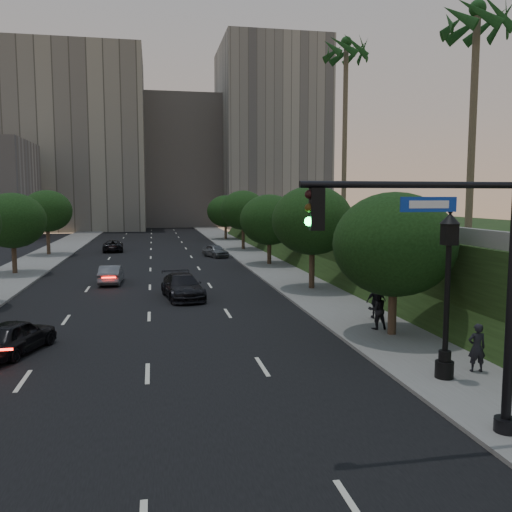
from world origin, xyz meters
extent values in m
plane|color=black|center=(0.00, 0.00, 0.00)|extent=(160.00, 160.00, 0.00)
cube|color=black|center=(0.00, 30.00, 0.01)|extent=(16.00, 140.00, 0.02)
cube|color=slate|center=(10.25, 30.00, 0.07)|extent=(4.50, 140.00, 0.15)
cube|color=slate|center=(-10.25, 30.00, 0.07)|extent=(4.50, 140.00, 0.15)
cube|color=black|center=(22.00, 28.00, 2.00)|extent=(18.00, 90.00, 4.00)
cube|color=slate|center=(13.50, 28.00, 4.35)|extent=(0.35, 90.00, 0.70)
cube|color=gray|center=(-14.00, 92.00, 16.00)|extent=(26.00, 20.00, 32.00)
cube|color=#A49D96|center=(6.00, 102.00, 13.00)|extent=(22.00, 18.00, 26.00)
cube|color=gray|center=(24.00, 96.00, 18.00)|extent=(20.00, 22.00, 36.00)
cylinder|color=#38281C|center=(10.30, 8.00, 1.43)|extent=(0.36, 0.36, 2.86)
ellipsoid|color=black|center=(10.30, 8.00, 4.03)|extent=(5.20, 5.20, 4.42)
cylinder|color=#38281C|center=(10.30, 20.00, 1.61)|extent=(0.36, 0.36, 3.21)
ellipsoid|color=black|center=(10.30, 20.00, 4.53)|extent=(5.20, 5.20, 4.42)
cylinder|color=#38281C|center=(10.30, 33.00, 1.43)|extent=(0.36, 0.36, 2.86)
ellipsoid|color=black|center=(10.30, 33.00, 4.03)|extent=(5.20, 5.20, 4.42)
cylinder|color=#38281C|center=(10.30, 47.00, 1.61)|extent=(0.36, 0.36, 3.21)
ellipsoid|color=black|center=(10.30, 47.00, 4.53)|extent=(5.20, 5.20, 4.42)
cylinder|color=#38281C|center=(10.30, 62.00, 1.43)|extent=(0.36, 0.36, 2.86)
ellipsoid|color=black|center=(10.30, 62.00, 4.03)|extent=(5.20, 5.20, 4.42)
cylinder|color=#38281C|center=(-10.30, 31.00, 1.50)|extent=(0.36, 0.36, 2.99)
ellipsoid|color=black|center=(-10.30, 31.00, 4.22)|extent=(5.00, 5.00, 4.25)
cylinder|color=#38281C|center=(-10.30, 45.00, 1.63)|extent=(0.36, 0.36, 3.26)
ellipsoid|color=black|center=(-10.30, 45.00, 4.59)|extent=(5.00, 5.00, 4.25)
cylinder|color=#4C4233|center=(17.50, 14.00, 10.00)|extent=(0.40, 0.40, 12.00)
cylinder|color=#4C4233|center=(16.00, 30.00, 11.25)|extent=(0.40, 0.40, 14.50)
cylinder|color=black|center=(8.89, -1.66, 3.50)|extent=(0.24, 0.24, 7.00)
cylinder|color=black|center=(8.89, -1.66, 0.25)|extent=(0.56, 0.56, 0.50)
cylinder|color=black|center=(6.19, -1.66, 6.30)|extent=(5.40, 0.16, 0.16)
cube|color=black|center=(3.89, -1.66, 5.75)|extent=(0.32, 0.22, 0.95)
sphere|color=black|center=(3.71, -1.66, 6.08)|extent=(0.20, 0.20, 0.20)
sphere|color=#3F2B0A|center=(3.71, -1.66, 5.78)|extent=(0.20, 0.20, 0.20)
sphere|color=#19F24C|center=(3.71, -1.66, 5.48)|extent=(0.20, 0.20, 0.20)
cube|color=#0D39AD|center=(6.59, -1.66, 5.85)|extent=(1.40, 0.05, 0.35)
cylinder|color=black|center=(9.53, 2.38, 0.35)|extent=(0.60, 0.60, 0.70)
cylinder|color=black|center=(9.53, 2.38, 0.85)|extent=(0.40, 0.40, 0.40)
cylinder|color=black|center=(9.53, 2.38, 2.80)|extent=(0.18, 0.18, 3.60)
cube|color=black|center=(9.53, 2.38, 4.85)|extent=(0.42, 0.42, 0.70)
cone|color=black|center=(9.53, 2.38, 5.35)|extent=(0.64, 0.64, 0.35)
sphere|color=black|center=(9.53, 2.38, 5.55)|extent=(0.14, 0.14, 0.14)
imported|color=black|center=(-5.04, 8.41, 0.69)|extent=(2.88, 4.35, 1.37)
imported|color=#56585D|center=(-2.64, 25.14, 0.66)|extent=(1.54, 4.06, 1.32)
imported|color=black|center=(-4.10, 48.06, 0.64)|extent=(2.38, 4.73, 1.29)
imported|color=black|center=(1.94, 18.67, 0.73)|extent=(2.69, 5.24, 1.45)
imported|color=#575B5E|center=(6.37, 40.46, 0.64)|extent=(2.71, 4.05, 1.28)
imported|color=black|center=(10.92, 2.76, 0.98)|extent=(0.65, 0.48, 1.65)
imported|color=black|center=(10.03, 8.96, 1.02)|extent=(0.85, 0.66, 1.75)
imported|color=black|center=(10.86, 11.01, 0.98)|extent=(0.98, 0.41, 1.66)
camera|label=1|loc=(0.29, -13.30, 6.03)|focal=38.00mm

